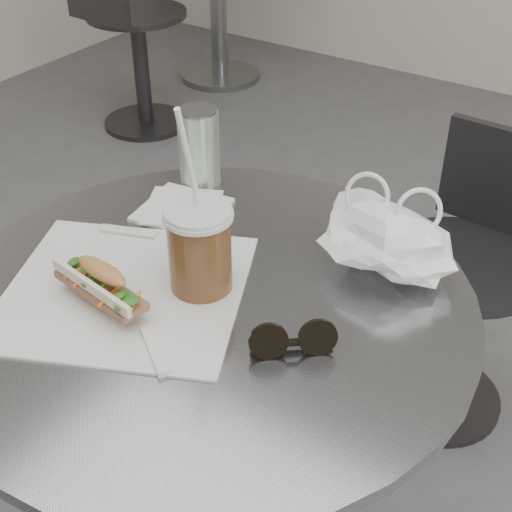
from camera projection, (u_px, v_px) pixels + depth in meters
The scene contains 10 objects.
cafe_table at pixel (214, 427), 1.16m from camera, with size 0.76×0.76×0.74m.
chair_far at pixel (460, 297), 1.69m from camera, with size 0.36×0.38×0.69m.
bg_chair at pixel (132, 50), 2.96m from camera, with size 0.41×0.43×0.78m.
sandwich_paper at pixel (125, 290), 1.01m from camera, with size 0.33×0.31×0.00m, color white.
banh_mi at pixel (102, 286), 0.97m from camera, with size 0.20×0.10×0.06m.
iced_coffee at pixel (200, 248), 0.98m from camera, with size 0.10×0.10×0.28m.
sunglasses at pixel (293, 341), 0.90m from camera, with size 0.10×0.09×0.05m.
plastic_bag at pixel (383, 240), 1.03m from camera, with size 0.20×0.15×0.10m, color white, non-canonical shape.
napkin_stack at pixel (182, 209), 1.18m from camera, with size 0.16×0.16×0.01m.
drink_can at pixel (199, 147), 1.23m from camera, with size 0.07×0.07×0.14m.
Camera 1 is at (0.49, -0.42, 1.37)m, focal length 50.00 mm.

